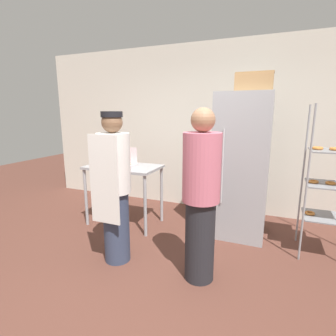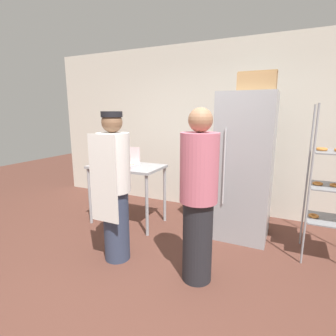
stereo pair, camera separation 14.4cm
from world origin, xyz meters
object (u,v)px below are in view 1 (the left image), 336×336
object	(u,v)px
cardboard_storage_box	(254,82)
blender_pitcher	(109,156)
baking_rack	(331,183)
donut_box	(126,164)
refrigerator	(241,166)
person_customer	(201,196)
person_baker	(115,187)

from	to	relation	value
cardboard_storage_box	blender_pitcher	bearing A→B (deg)	-177.72
baking_rack	cardboard_storage_box	distance (m)	1.47
donut_box	refrigerator	bearing A→B (deg)	15.07
baking_rack	refrigerator	bearing A→B (deg)	168.38
donut_box	person_customer	distance (m)	1.55
person_baker	baking_rack	bearing A→B (deg)	25.16
blender_pitcher	person_customer	world-z (taller)	person_customer
blender_pitcher	person_baker	distance (m)	1.34
blender_pitcher	cardboard_storage_box	size ratio (longest dim) A/B	0.54
refrigerator	cardboard_storage_box	xyz separation A→B (m)	(0.10, -0.10, 1.07)
donut_box	blender_pitcher	bearing A→B (deg)	152.12
refrigerator	blender_pitcher	size ratio (longest dim) A/B	7.96
cardboard_storage_box	person_customer	world-z (taller)	cardboard_storage_box
refrigerator	cardboard_storage_box	distance (m)	1.08
donut_box	cardboard_storage_box	bearing A→B (deg)	11.02
person_customer	baking_rack	bearing A→B (deg)	39.08
donut_box	person_baker	distance (m)	0.90
baking_rack	blender_pitcher	world-z (taller)	baking_rack
blender_pitcher	donut_box	bearing A→B (deg)	-27.88
refrigerator	donut_box	world-z (taller)	refrigerator
cardboard_storage_box	person_baker	xyz separation A→B (m)	(-1.29, -1.15, -1.15)
donut_box	person_customer	size ratio (longest dim) A/B	0.16
blender_pitcher	person_customer	size ratio (longest dim) A/B	0.14
donut_box	person_baker	xyz separation A→B (m)	(0.36, -0.83, -0.07)
person_baker	person_customer	bearing A→B (deg)	1.54
blender_pitcher	person_customer	distance (m)	2.06
refrigerator	person_customer	bearing A→B (deg)	-100.66
cardboard_storage_box	person_baker	size ratio (longest dim) A/B	0.27
donut_box	blender_pitcher	distance (m)	0.51
baking_rack	person_customer	world-z (taller)	baking_rack
refrigerator	cardboard_storage_box	size ratio (longest dim) A/B	4.30
person_baker	person_customer	xyz separation A→B (m)	(0.96, 0.03, 0.00)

